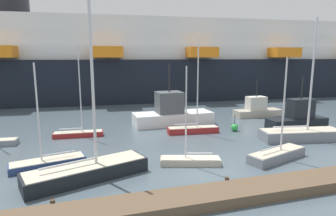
{
  "coord_description": "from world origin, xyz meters",
  "views": [
    {
      "loc": [
        -7.49,
        -17.11,
        7.43
      ],
      "look_at": [
        0.0,
        8.42,
        2.62
      ],
      "focal_mm": 30.8,
      "sensor_mm": 36.0,
      "label": 1
    }
  ],
  "objects_px": {
    "sailboat_1": "(301,134)",
    "cruise_ship": "(146,62)",
    "sailboat_5": "(190,160)",
    "sailboat_7": "(87,170)",
    "fishing_boat_2": "(172,113)",
    "sailboat_4": "(78,132)",
    "channel_buoy_0": "(234,127)",
    "sailboat_3": "(48,162)",
    "fishing_boat_0": "(257,109)",
    "fishing_boat_1": "(298,118)",
    "sailboat_6": "(277,154)",
    "sailboat_0": "(193,128)"
  },
  "relations": [
    {
      "from": "sailboat_6",
      "to": "cruise_ship",
      "type": "height_order",
      "value": "cruise_ship"
    },
    {
      "from": "sailboat_4",
      "to": "channel_buoy_0",
      "type": "height_order",
      "value": "sailboat_4"
    },
    {
      "from": "sailboat_7",
      "to": "sailboat_4",
      "type": "bearing_deg",
      "value": 75.27
    },
    {
      "from": "sailboat_0",
      "to": "sailboat_7",
      "type": "distance_m",
      "value": 13.01
    },
    {
      "from": "sailboat_4",
      "to": "fishing_boat_2",
      "type": "distance_m",
      "value": 10.17
    },
    {
      "from": "sailboat_0",
      "to": "cruise_ship",
      "type": "distance_m",
      "value": 27.6
    },
    {
      "from": "sailboat_4",
      "to": "fishing_boat_1",
      "type": "relative_size",
      "value": 1.3
    },
    {
      "from": "sailboat_1",
      "to": "cruise_ship",
      "type": "bearing_deg",
      "value": 112.25
    },
    {
      "from": "fishing_boat_0",
      "to": "cruise_ship",
      "type": "xyz_separation_m",
      "value": [
        -9.41,
        21.73,
        5.42
      ]
    },
    {
      "from": "cruise_ship",
      "to": "channel_buoy_0",
      "type": "bearing_deg",
      "value": -79.86
    },
    {
      "from": "sailboat_1",
      "to": "sailboat_6",
      "type": "distance_m",
      "value": 6.42
    },
    {
      "from": "sailboat_3",
      "to": "fishing_boat_2",
      "type": "xyz_separation_m",
      "value": [
        11.76,
        9.5,
        0.86
      ]
    },
    {
      "from": "channel_buoy_0",
      "to": "cruise_ship",
      "type": "distance_m",
      "value": 28.24
    },
    {
      "from": "sailboat_0",
      "to": "fishing_boat_1",
      "type": "bearing_deg",
      "value": -0.64
    },
    {
      "from": "sailboat_5",
      "to": "sailboat_7",
      "type": "xyz_separation_m",
      "value": [
        -6.88,
        -0.46,
        0.25
      ]
    },
    {
      "from": "sailboat_7",
      "to": "fishing_boat_2",
      "type": "height_order",
      "value": "sailboat_7"
    },
    {
      "from": "sailboat_1",
      "to": "sailboat_7",
      "type": "xyz_separation_m",
      "value": [
        -18.54,
        -3.25,
        0.01
      ]
    },
    {
      "from": "sailboat_3",
      "to": "cruise_ship",
      "type": "height_order",
      "value": "cruise_ship"
    },
    {
      "from": "sailboat_7",
      "to": "channel_buoy_0",
      "type": "relative_size",
      "value": 6.89
    },
    {
      "from": "sailboat_5",
      "to": "fishing_boat_2",
      "type": "height_order",
      "value": "sailboat_5"
    },
    {
      "from": "sailboat_4",
      "to": "fishing_boat_1",
      "type": "height_order",
      "value": "sailboat_4"
    },
    {
      "from": "sailboat_0",
      "to": "sailboat_7",
      "type": "relative_size",
      "value": 0.8
    },
    {
      "from": "fishing_boat_0",
      "to": "cruise_ship",
      "type": "bearing_deg",
      "value": -65.63
    },
    {
      "from": "sailboat_0",
      "to": "sailboat_5",
      "type": "xyz_separation_m",
      "value": [
        -3.23,
        -7.73,
        -0.12
      ]
    },
    {
      "from": "sailboat_1",
      "to": "sailboat_4",
      "type": "distance_m",
      "value": 20.34
    },
    {
      "from": "fishing_boat_2",
      "to": "sailboat_6",
      "type": "bearing_deg",
      "value": 106.31
    },
    {
      "from": "sailboat_4",
      "to": "sailboat_7",
      "type": "height_order",
      "value": "sailboat_7"
    },
    {
      "from": "sailboat_5",
      "to": "sailboat_6",
      "type": "relative_size",
      "value": 0.92
    },
    {
      "from": "fishing_boat_0",
      "to": "cruise_ship",
      "type": "height_order",
      "value": "cruise_ship"
    },
    {
      "from": "sailboat_3",
      "to": "sailboat_4",
      "type": "distance_m",
      "value": 7.39
    },
    {
      "from": "sailboat_6",
      "to": "channel_buoy_0",
      "type": "relative_size",
      "value": 4.47
    },
    {
      "from": "sailboat_6",
      "to": "fishing_boat_2",
      "type": "height_order",
      "value": "sailboat_6"
    },
    {
      "from": "sailboat_6",
      "to": "sailboat_0",
      "type": "bearing_deg",
      "value": 92.26
    },
    {
      "from": "sailboat_6",
      "to": "sailboat_7",
      "type": "height_order",
      "value": "sailboat_7"
    },
    {
      "from": "sailboat_7",
      "to": "sailboat_0",
      "type": "bearing_deg",
      "value": 20.57
    },
    {
      "from": "sailboat_5",
      "to": "fishing_boat_0",
      "type": "bearing_deg",
      "value": -119.91
    },
    {
      "from": "fishing_boat_0",
      "to": "fishing_boat_2",
      "type": "bearing_deg",
      "value": 6.26
    },
    {
      "from": "sailboat_7",
      "to": "fishing_boat_2",
      "type": "distance_m",
      "value": 15.42
    },
    {
      "from": "sailboat_3",
      "to": "fishing_boat_0",
      "type": "relative_size",
      "value": 1.17
    },
    {
      "from": "sailboat_5",
      "to": "channel_buoy_0",
      "type": "xyz_separation_m",
      "value": [
        7.49,
        7.26,
        0.02
      ]
    },
    {
      "from": "sailboat_0",
      "to": "sailboat_4",
      "type": "bearing_deg",
      "value": 176.06
    },
    {
      "from": "sailboat_6",
      "to": "sailboat_5",
      "type": "bearing_deg",
      "value": 154.21
    },
    {
      "from": "cruise_ship",
      "to": "sailboat_5",
      "type": "bearing_deg",
      "value": -93.52
    },
    {
      "from": "sailboat_1",
      "to": "fishing_boat_1",
      "type": "bearing_deg",
      "value": 62.73
    },
    {
      "from": "sailboat_3",
      "to": "sailboat_7",
      "type": "bearing_deg",
      "value": 118.98
    },
    {
      "from": "sailboat_4",
      "to": "sailboat_1",
      "type": "bearing_deg",
      "value": -15.37
    },
    {
      "from": "sailboat_0",
      "to": "fishing_boat_2",
      "type": "distance_m",
      "value": 4.32
    },
    {
      "from": "sailboat_7",
      "to": "cruise_ship",
      "type": "bearing_deg",
      "value": 53.78
    },
    {
      "from": "channel_buoy_0",
      "to": "fishing_boat_2",
      "type": "bearing_deg",
      "value": 138.07
    },
    {
      "from": "fishing_boat_0",
      "to": "cruise_ship",
      "type": "distance_m",
      "value": 24.29
    }
  ]
}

